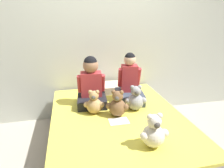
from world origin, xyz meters
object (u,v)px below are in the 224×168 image
at_px(child_on_left, 91,85).
at_px(teddy_bear_held_by_left_child, 94,104).
at_px(pillow_at_headboard, 105,88).
at_px(teddy_bear_at_foot_of_bed, 154,133).
at_px(child_on_right, 129,85).
at_px(bed, 117,133).
at_px(teddy_bear_between_children, 117,105).
at_px(sign_card, 119,121).
at_px(teddy_bear_held_by_right_child, 136,100).

height_order(child_on_left, teddy_bear_held_by_left_child, child_on_left).
bearing_deg(pillow_at_headboard, teddy_bear_at_foot_of_bed, -83.04).
bearing_deg(child_on_right, teddy_bear_at_foot_of_bed, -86.32).
relative_size(bed, child_on_left, 3.06).
xyz_separation_m(child_on_left, child_on_right, (0.50, -0.01, -0.04)).
height_order(teddy_bear_between_children, sign_card, teddy_bear_between_children).
bearing_deg(pillow_at_headboard, sign_card, -91.20).
relative_size(teddy_bear_held_by_left_child, teddy_bear_at_foot_of_bed, 0.91).
xyz_separation_m(teddy_bear_between_children, teddy_bear_at_foot_of_bed, (0.17, -0.60, 0.00)).
distance_m(teddy_bear_held_by_right_child, pillow_at_headboard, 0.71).
distance_m(child_on_right, teddy_bear_held_by_left_child, 0.57).
bearing_deg(teddy_bear_at_foot_of_bed, bed, 103.96).
xyz_separation_m(teddy_bear_held_by_right_child, sign_card, (-0.26, -0.23, -0.13)).
bearing_deg(child_on_left, teddy_bear_at_foot_of_bed, -62.32).
distance_m(child_on_left, sign_card, 0.61).
relative_size(child_on_left, pillow_at_headboard, 1.06).
distance_m(bed, teddy_bear_at_foot_of_bed, 0.74).
height_order(child_on_left, sign_card, child_on_left).
bearing_deg(teddy_bear_between_children, teddy_bear_held_by_right_child, 42.60).
xyz_separation_m(child_on_left, sign_card, (0.23, -0.51, -0.26)).
xyz_separation_m(child_on_left, teddy_bear_held_by_left_child, (-0.00, -0.26, -0.14)).
xyz_separation_m(teddy_bear_held_by_right_child, teddy_bear_between_children, (-0.25, -0.10, -0.00)).
bearing_deg(teddy_bear_at_foot_of_bed, sign_card, 110.17).
height_order(child_on_right, teddy_bear_at_foot_of_bed, child_on_right).
xyz_separation_m(teddy_bear_at_foot_of_bed, sign_card, (-0.19, 0.47, -0.13)).
relative_size(bed, teddy_bear_held_by_right_child, 6.08).
height_order(child_on_right, sign_card, child_on_right).
bearing_deg(bed, teddy_bear_held_by_left_child, 156.38).
bearing_deg(bed, child_on_left, 123.93).
bearing_deg(teddy_bear_between_children, child_on_right, 76.27).
distance_m(child_on_right, teddy_bear_between_children, 0.46).
relative_size(child_on_left, teddy_bear_at_foot_of_bed, 1.97).
bearing_deg(sign_card, teddy_bear_at_foot_of_bed, -68.59).
relative_size(teddy_bear_between_children, sign_card, 1.47).
bearing_deg(sign_card, bed, 82.46).
distance_m(bed, teddy_bear_held_by_left_child, 0.45).
height_order(bed, child_on_right, child_on_right).
distance_m(bed, teddy_bear_between_children, 0.37).
bearing_deg(pillow_at_headboard, bed, -90.00).
distance_m(child_on_right, teddy_bear_held_by_right_child, 0.29).
height_order(teddy_bear_at_foot_of_bed, pillow_at_headboard, teddy_bear_at_foot_of_bed).
bearing_deg(teddy_bear_held_by_right_child, sign_card, -131.00).
xyz_separation_m(teddy_bear_held_by_left_child, pillow_at_headboard, (0.25, 0.64, -0.06)).
height_order(bed, teddy_bear_at_foot_of_bed, teddy_bear_at_foot_of_bed).
relative_size(child_on_right, teddy_bear_at_foot_of_bed, 2.04).
bearing_deg(pillow_at_headboard, child_on_right, -57.48).
relative_size(child_on_right, teddy_bear_between_children, 2.07).
distance_m(teddy_bear_between_children, sign_card, 0.18).
distance_m(teddy_bear_held_by_left_child, pillow_at_headboard, 0.69).
bearing_deg(bed, teddy_bear_between_children, -105.17).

